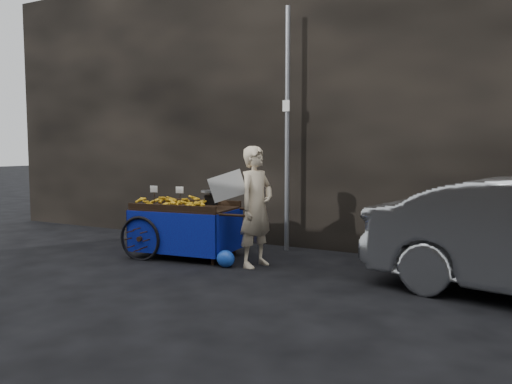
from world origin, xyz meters
The scene contains 6 objects.
ground centered at (0.00, 0.00, 0.00)m, with size 80.00×80.00×0.00m, color black.
building_wall centered at (0.39, 2.60, 2.50)m, with size 13.50×2.00×5.00m.
street_pole centered at (0.30, 1.30, 2.01)m, with size 0.12×0.10×4.00m.
banana_cart centered at (-0.96, 0.12, 0.70)m, with size 2.18×1.19×1.14m.
vendor centered at (0.38, 0.05, 0.87)m, with size 0.90×0.71×1.74m.
plastic_bag centered at (0.03, -0.22, 0.12)m, with size 0.28×0.22×0.25m, color blue.
Camera 1 is at (3.72, -6.24, 1.71)m, focal length 35.00 mm.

